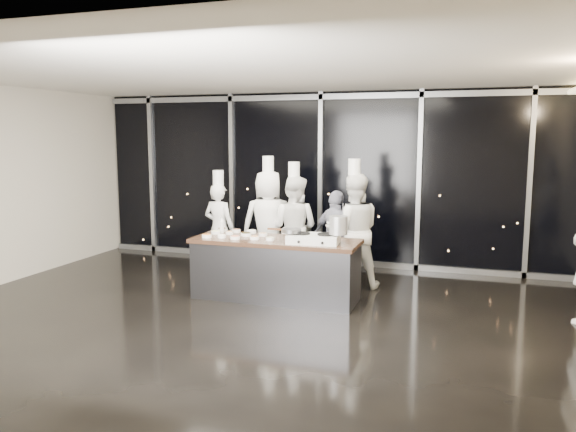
{
  "coord_description": "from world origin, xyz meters",
  "views": [
    {
      "loc": [
        2.73,
        -6.7,
        2.4
      ],
      "look_at": [
        0.09,
        1.2,
        1.2
      ],
      "focal_mm": 35.0,
      "sensor_mm": 36.0,
      "label": 1
    }
  ],
  "objects_px": {
    "chef_left": "(268,223)",
    "guest": "(336,237)",
    "chef_right": "(353,230)",
    "chef_center": "(294,227)",
    "stock_pot": "(338,225)",
    "demo_counter": "(276,269)",
    "frying_pan": "(291,231)",
    "chef_far_left": "(219,227)",
    "stove": "(314,238)"
  },
  "relations": [
    {
      "from": "demo_counter",
      "to": "chef_right",
      "type": "relative_size",
      "value": 1.2
    },
    {
      "from": "stock_pot",
      "to": "frying_pan",
      "type": "bearing_deg",
      "value": -174.65
    },
    {
      "from": "chef_left",
      "to": "chef_center",
      "type": "bearing_deg",
      "value": 159.34
    },
    {
      "from": "chef_left",
      "to": "frying_pan",
      "type": "bearing_deg",
      "value": 98.88
    },
    {
      "from": "chef_center",
      "to": "guest",
      "type": "relative_size",
      "value": 1.29
    },
    {
      "from": "frying_pan",
      "to": "chef_far_left",
      "type": "xyz_separation_m",
      "value": [
        -1.76,
        1.35,
        -0.25
      ]
    },
    {
      "from": "frying_pan",
      "to": "stock_pot",
      "type": "bearing_deg",
      "value": 0.46
    },
    {
      "from": "chef_left",
      "to": "stove",
      "type": "bearing_deg",
      "value": 108.7
    },
    {
      "from": "frying_pan",
      "to": "demo_counter",
      "type": "bearing_deg",
      "value": 147.29
    },
    {
      "from": "demo_counter",
      "to": "chef_far_left",
      "type": "relative_size",
      "value": 1.36
    },
    {
      "from": "stove",
      "to": "frying_pan",
      "type": "xyz_separation_m",
      "value": [
        -0.33,
        -0.03,
        0.1
      ]
    },
    {
      "from": "stock_pot",
      "to": "guest",
      "type": "distance_m",
      "value": 1.36
    },
    {
      "from": "stove",
      "to": "chef_left",
      "type": "bearing_deg",
      "value": 126.83
    },
    {
      "from": "guest",
      "to": "chef_right",
      "type": "height_order",
      "value": "chef_right"
    },
    {
      "from": "guest",
      "to": "chef_right",
      "type": "xyz_separation_m",
      "value": [
        0.31,
        -0.16,
        0.15
      ]
    },
    {
      "from": "stock_pot",
      "to": "chef_center",
      "type": "height_order",
      "value": "chef_center"
    },
    {
      "from": "stock_pot",
      "to": "chef_right",
      "type": "relative_size",
      "value": 0.12
    },
    {
      "from": "chef_center",
      "to": "frying_pan",
      "type": "bearing_deg",
      "value": 113.29
    },
    {
      "from": "chef_left",
      "to": "guest",
      "type": "xyz_separation_m",
      "value": [
        1.18,
        -0.02,
        -0.16
      ]
    },
    {
      "from": "demo_counter",
      "to": "chef_center",
      "type": "height_order",
      "value": "chef_center"
    },
    {
      "from": "frying_pan",
      "to": "stock_pot",
      "type": "distance_m",
      "value": 0.69
    },
    {
      "from": "chef_far_left",
      "to": "guest",
      "type": "xyz_separation_m",
      "value": [
        2.11,
        -0.04,
        -0.05
      ]
    },
    {
      "from": "chef_far_left",
      "to": "chef_left",
      "type": "bearing_deg",
      "value": -172.95
    },
    {
      "from": "stove",
      "to": "guest",
      "type": "height_order",
      "value": "guest"
    },
    {
      "from": "stove",
      "to": "chef_center",
      "type": "relative_size",
      "value": 0.38
    },
    {
      "from": "chef_far_left",
      "to": "chef_center",
      "type": "xyz_separation_m",
      "value": [
        1.37,
        0.0,
        0.07
      ]
    },
    {
      "from": "stove",
      "to": "chef_left",
      "type": "relative_size",
      "value": 0.36
    },
    {
      "from": "chef_center",
      "to": "stock_pot",
      "type": "bearing_deg",
      "value": 136.87
    },
    {
      "from": "demo_counter",
      "to": "frying_pan",
      "type": "bearing_deg",
      "value": -27.82
    },
    {
      "from": "frying_pan",
      "to": "guest",
      "type": "bearing_deg",
      "value": 70.16
    },
    {
      "from": "demo_counter",
      "to": "chef_far_left",
      "type": "xyz_separation_m",
      "value": [
        -1.48,
        1.2,
        0.36
      ]
    },
    {
      "from": "demo_counter",
      "to": "frying_pan",
      "type": "relative_size",
      "value": 4.79
    },
    {
      "from": "demo_counter",
      "to": "stock_pot",
      "type": "bearing_deg",
      "value": -5.04
    },
    {
      "from": "chef_left",
      "to": "guest",
      "type": "distance_m",
      "value": 1.2
    },
    {
      "from": "guest",
      "to": "stock_pot",
      "type": "bearing_deg",
      "value": 129.28
    },
    {
      "from": "stock_pot",
      "to": "chef_right",
      "type": "xyz_separation_m",
      "value": [
        -0.01,
        1.09,
        -0.25
      ]
    },
    {
      "from": "guest",
      "to": "demo_counter",
      "type": "bearing_deg",
      "value": 86.18
    },
    {
      "from": "stock_pot",
      "to": "guest",
      "type": "relative_size",
      "value": 0.17
    },
    {
      "from": "demo_counter",
      "to": "frying_pan",
      "type": "height_order",
      "value": "frying_pan"
    },
    {
      "from": "chef_left",
      "to": "chef_right",
      "type": "distance_m",
      "value": 1.51
    },
    {
      "from": "stock_pot",
      "to": "chef_far_left",
      "type": "xyz_separation_m",
      "value": [
        -2.44,
        1.29,
        -0.36
      ]
    },
    {
      "from": "chef_far_left",
      "to": "guest",
      "type": "height_order",
      "value": "chef_far_left"
    },
    {
      "from": "demo_counter",
      "to": "guest",
      "type": "xyz_separation_m",
      "value": [
        0.63,
        1.17,
        0.31
      ]
    },
    {
      "from": "stove",
      "to": "guest",
      "type": "bearing_deg",
      "value": 84.21
    },
    {
      "from": "chef_left",
      "to": "chef_center",
      "type": "height_order",
      "value": "chef_left"
    },
    {
      "from": "frying_pan",
      "to": "chef_far_left",
      "type": "distance_m",
      "value": 2.23
    },
    {
      "from": "stock_pot",
      "to": "chef_left",
      "type": "distance_m",
      "value": 1.99
    },
    {
      "from": "stove",
      "to": "chef_left",
      "type": "height_order",
      "value": "chef_left"
    },
    {
      "from": "demo_counter",
      "to": "stock_pot",
      "type": "height_order",
      "value": "stock_pot"
    },
    {
      "from": "frying_pan",
      "to": "chef_left",
      "type": "distance_m",
      "value": 1.58
    }
  ]
}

